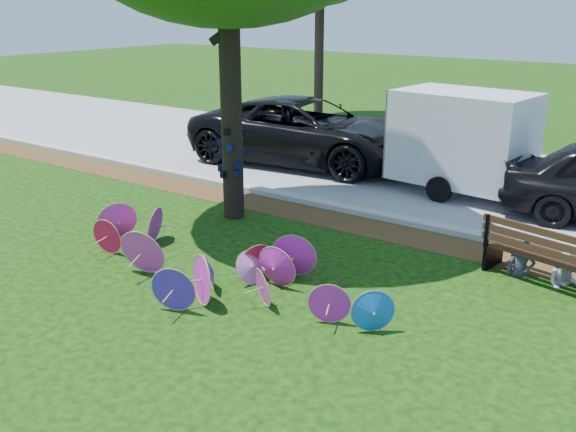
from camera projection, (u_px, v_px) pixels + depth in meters
name	position (u px, v px, depth m)	size (l,w,h in m)	color
ground	(188.00, 298.00, 10.00)	(90.00, 90.00, 0.00)	black
mulch_strip	(337.00, 221.00, 13.48)	(90.00, 1.00, 0.01)	#472D16
curb	(354.00, 210.00, 14.00)	(90.00, 0.30, 0.12)	#B7B5AD
street	(431.00, 173.00, 17.23)	(90.00, 8.00, 0.01)	gray
parasol_pile	(209.00, 260.00, 10.54)	(6.34, 2.44, 0.85)	#D223B1
black_van	(306.00, 132.00, 18.01)	(3.03, 6.58, 1.83)	black
cargo_trailer	(463.00, 137.00, 15.04)	(3.03, 1.92, 2.72)	silver
park_bench	(544.00, 253.00, 10.46)	(1.93, 0.73, 1.01)	black
person_left	(524.00, 239.00, 10.64)	(0.48, 0.31, 1.31)	#363C49
person_right	(567.00, 255.00, 10.30)	(0.51, 0.40, 1.05)	silver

